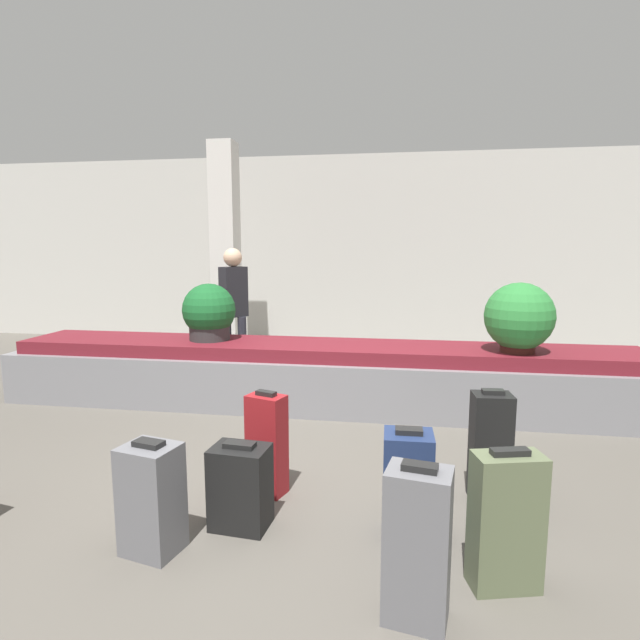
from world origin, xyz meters
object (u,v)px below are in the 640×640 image
(pillar, at_px, (226,251))
(potted_plant_0, at_px, (519,318))
(suitcase_6, at_px, (151,498))
(suitcase_0, at_px, (506,521))
(suitcase_7, at_px, (408,484))
(suitcase_1, at_px, (417,545))
(suitcase_3, at_px, (267,444))
(suitcase_2, at_px, (241,486))
(potted_plant_1, at_px, (209,313))
(traveler_0, at_px, (234,302))
(suitcase_4, at_px, (490,447))

(pillar, height_order, potted_plant_0, pillar)
(potted_plant_0, bearing_deg, suitcase_6, -133.66)
(suitcase_0, distance_m, suitcase_7, 0.60)
(suitcase_0, distance_m, suitcase_6, 1.84)
(pillar, bearing_deg, suitcase_0, -57.47)
(suitcase_1, distance_m, suitcase_3, 1.42)
(suitcase_2, height_order, potted_plant_1, potted_plant_1)
(suitcase_7, height_order, traveler_0, traveler_0)
(suitcase_1, bearing_deg, suitcase_7, 103.27)
(pillar, relative_size, suitcase_7, 4.93)
(suitcase_1, bearing_deg, traveler_0, 129.34)
(suitcase_1, relative_size, traveler_0, 0.45)
(suitcase_0, height_order, potted_plant_1, potted_plant_1)
(suitcase_2, bearing_deg, traveler_0, 114.20)
(suitcase_4, bearing_deg, traveler_0, 130.04)
(suitcase_1, xyz_separation_m, traveler_0, (-2.15, 3.92, 0.63))
(suitcase_2, distance_m, traveler_0, 3.58)
(suitcase_6, height_order, suitcase_7, suitcase_7)
(suitcase_2, relative_size, potted_plant_0, 0.78)
(suitcase_2, height_order, suitcase_4, suitcase_4)
(suitcase_3, xyz_separation_m, potted_plant_0, (1.99, 1.82, 0.65))
(suitcase_3, distance_m, potted_plant_1, 2.38)
(potted_plant_0, relative_size, traveler_0, 0.41)
(pillar, bearing_deg, suitcase_3, -67.35)
(potted_plant_1, bearing_deg, suitcase_0, -46.83)
(suitcase_4, height_order, traveler_0, traveler_0)
(suitcase_4, relative_size, suitcase_7, 1.16)
(pillar, distance_m, suitcase_2, 5.07)
(suitcase_2, xyz_separation_m, suitcase_6, (-0.40, -0.31, 0.05))
(suitcase_3, relative_size, suitcase_4, 0.95)
(suitcase_2, height_order, suitcase_7, suitcase_7)
(suitcase_6, bearing_deg, suitcase_4, 37.19)
(suitcase_6, bearing_deg, traveler_0, 114.24)
(pillar, bearing_deg, suitcase_6, -75.28)
(suitcase_4, xyz_separation_m, suitcase_7, (-0.54, -0.51, -0.05))
(pillar, bearing_deg, potted_plant_1, -75.34)
(suitcase_7, height_order, potted_plant_1, potted_plant_1)
(suitcase_0, distance_m, suitcase_1, 0.52)
(suitcase_0, bearing_deg, pillar, 108.50)
(suitcase_7, bearing_deg, suitcase_3, 156.96)
(suitcase_4, height_order, suitcase_6, suitcase_4)
(suitcase_7, distance_m, traveler_0, 3.94)
(suitcase_3, xyz_separation_m, suitcase_6, (-0.45, -0.74, -0.04))
(pillar, relative_size, suitcase_6, 5.04)
(pillar, distance_m, potted_plant_1, 2.34)
(suitcase_0, height_order, potted_plant_0, potted_plant_0)
(suitcase_0, relative_size, potted_plant_0, 1.06)
(pillar, bearing_deg, traveler_0, -66.92)
(potted_plant_0, height_order, traveler_0, traveler_0)
(suitcase_7, bearing_deg, suitcase_2, -177.89)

